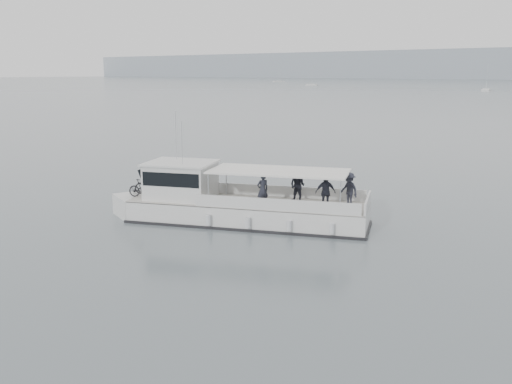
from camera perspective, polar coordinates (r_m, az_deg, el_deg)
The scene contains 2 objects.
ground at distance 31.03m, azimuth -6.82°, elevation -1.52°, with size 1400.00×1400.00×0.00m, color slate.
tour_boat at distance 27.76m, azimuth -3.08°, elevation -1.16°, with size 12.61×7.54×5.47m.
Camera 1 is at (21.61, -21.07, 7.19)m, focal length 40.00 mm.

